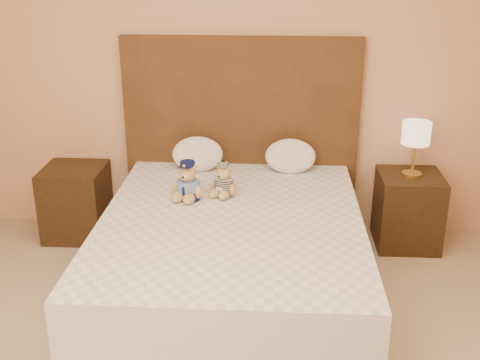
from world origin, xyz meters
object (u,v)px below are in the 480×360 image
teddy_police (188,181)px  teddy_prisoner (224,180)px  bed (231,257)px  lamp (416,136)px  pillow_left (197,153)px  nightstand_left (76,202)px  pillow_right (290,155)px  nightstand_right (408,210)px

teddy_police → teddy_prisoner: size_ratio=1.17×
bed → lamp: size_ratio=5.00×
lamp → pillow_left: lamp is taller
lamp → pillow_left: bearing=178.9°
bed → lamp: bearing=32.6°
nightstand_left → teddy_prisoner: size_ratio=2.49×
bed → pillow_right: (0.37, 0.83, 0.40)m
teddy_police → pillow_right: size_ratio=0.70×
nightstand_right → pillow_right: 0.97m
lamp → teddy_police: size_ratio=1.55×
lamp → teddy_prisoner: bearing=-161.1°
lamp → pillow_left: 1.57m
teddy_police → pillow_left: (-0.01, 0.56, 0.00)m
nightstand_left → nightstand_right: size_ratio=1.00×
pillow_left → pillow_right: (0.68, 0.00, -0.00)m
nightstand_left → teddy_prisoner: teddy_prisoner is taller
bed → nightstand_right: 1.48m
nightstand_right → bed: bearing=-147.4°
nightstand_right → pillow_left: 1.61m
teddy_police → teddy_prisoner: teddy_police is taller
pillow_left → bed: bearing=-69.5°
teddy_police → pillow_right: 0.87m
bed → teddy_police: bearing=138.0°
teddy_police → pillow_right: same height
pillow_left → teddy_prisoner: bearing=-64.1°
lamp → nightstand_left: bearing=180.0°
pillow_left → pillow_right: pillow_left is taller
bed → nightstand_left: same height
nightstand_right → lamp: 0.57m
lamp → pillow_right: 0.89m
lamp → teddy_police: lamp is taller
nightstand_left → lamp: lamp is taller
pillow_left → teddy_police: bearing=-89.0°
pillow_left → lamp: bearing=-1.1°
bed → lamp: (1.25, 0.80, 0.57)m
teddy_prisoner → nightstand_right: bearing=42.8°
bed → teddy_prisoner: 0.52m
nightstand_left → bed: bearing=-32.6°
bed → nightstand_right: (1.25, 0.80, -0.00)m
pillow_right → lamp: bearing=-2.0°
nightstand_left → pillow_right: bearing=1.1°
bed → teddy_prisoner: teddy_prisoner is taller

